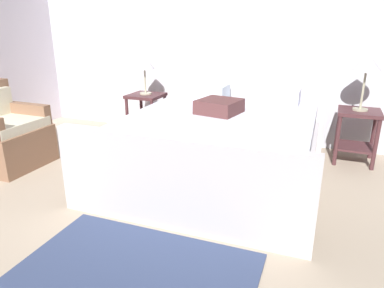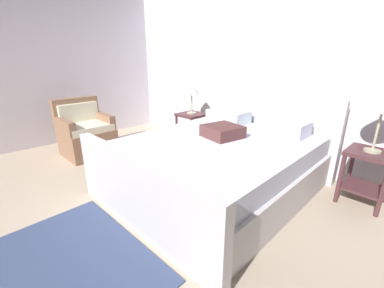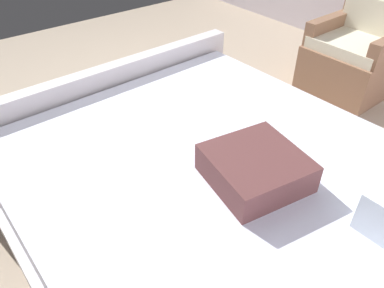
# 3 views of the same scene
# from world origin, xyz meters

# --- Properties ---
(ground_plane) EXTENTS (5.99, 5.35, 0.02)m
(ground_plane) POSITION_xyz_m (0.00, 0.00, -0.01)
(ground_plane) COLOR tan
(bed) EXTENTS (2.05, 2.34, 1.06)m
(bed) POSITION_xyz_m (0.20, 1.42, 0.34)
(bed) COLOR silver
(bed) RESTS_ON ground
(armchair) EXTENTS (0.74, 0.73, 0.90)m
(armchair) POSITION_xyz_m (-2.07, 0.75, 0.35)
(armchair) COLOR #8B634A
(armchair) RESTS_ON ground
(area_rug) EXTENTS (1.53, 1.31, 0.01)m
(area_rug) POSITION_xyz_m (0.20, -0.47, 0.01)
(area_rug) COLOR #364469
(area_rug) RESTS_ON ground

